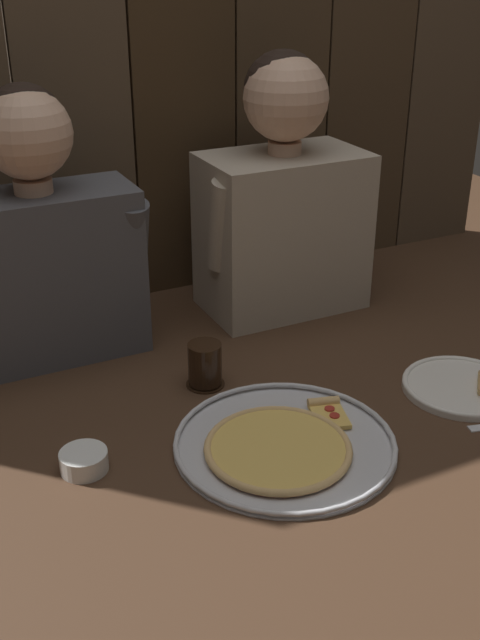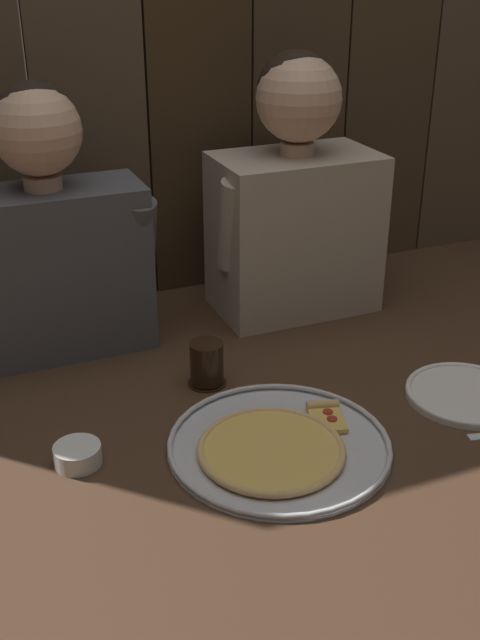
% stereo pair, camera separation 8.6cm
% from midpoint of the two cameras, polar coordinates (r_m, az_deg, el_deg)
% --- Properties ---
extents(ground_plane, '(3.20, 3.20, 0.00)m').
position_cam_midpoint_polar(ground_plane, '(1.52, 0.07, -7.62)').
color(ground_plane, '#422B1C').
extents(pizza_tray, '(0.42, 0.42, 0.03)m').
position_cam_midpoint_polar(pizza_tray, '(1.44, 1.42, -9.21)').
color(pizza_tray, silver).
rests_on(pizza_tray, ground).
extents(dinner_plate, '(0.24, 0.24, 0.03)m').
position_cam_midpoint_polar(dinner_plate, '(1.67, 14.67, -4.79)').
color(dinner_plate, white).
rests_on(dinner_plate, ground).
extents(drinking_glass, '(0.08, 0.08, 0.10)m').
position_cam_midpoint_polar(drinking_glass, '(1.62, -4.14, -3.37)').
color(drinking_glass, black).
rests_on(drinking_glass, ground).
extents(dipping_bowl, '(0.09, 0.09, 0.04)m').
position_cam_midpoint_polar(dipping_bowl, '(1.42, -13.23, -10.08)').
color(dipping_bowl, white).
rests_on(dipping_bowl, ground).
extents(diner_left, '(0.45, 0.20, 0.60)m').
position_cam_midpoint_polar(diner_left, '(1.72, -16.01, 5.75)').
color(diner_left, '#4C4C51').
rests_on(diner_left, ground).
extents(diner_right, '(0.43, 0.24, 0.63)m').
position_cam_midpoint_polar(diner_right, '(1.90, 1.91, 9.09)').
color(diner_right, '#B2A38E').
rests_on(diner_right, ground).
extents(wooden_backdrop_wall, '(2.19, 0.03, 1.42)m').
position_cam_midpoint_polar(wooden_backdrop_wall, '(1.92, -9.91, 21.76)').
color(wooden_backdrop_wall, brown).
rests_on(wooden_backdrop_wall, ground).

